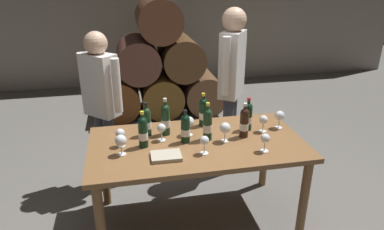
{
  "coord_description": "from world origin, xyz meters",
  "views": [
    {
      "loc": [
        -0.53,
        -2.4,
        2.02
      ],
      "look_at": [
        0.0,
        0.2,
        0.91
      ],
      "focal_mm": 32.41,
      "sensor_mm": 36.0,
      "label": 1
    }
  ],
  "objects_px": {
    "wine_bottle_3": "(185,128)",
    "taster_seated_left": "(101,99)",
    "wine_glass_8": "(263,120)",
    "wine_bottle_1": "(166,119)",
    "wine_bottle_0": "(203,112)",
    "wine_glass_7": "(280,116)",
    "dining_table": "(197,152)",
    "wine_glass_0": "(161,129)",
    "wine_glass_3": "(121,141)",
    "tasting_notebook": "(166,156)",
    "wine_glass_5": "(204,141)",
    "wine_glass_4": "(189,122)",
    "sommelier_presenting": "(232,78)",
    "wine_glass_1": "(120,134)",
    "wine_glass_6": "(225,128)",
    "wine_bottle_4": "(143,132)",
    "wine_glass_2": "(265,139)",
    "wine_bottle_6": "(147,121)",
    "wine_bottle_5": "(244,122)",
    "wine_bottle_7": "(208,124)",
    "wine_bottle_2": "(248,116)"
  },
  "relations": [
    {
      "from": "wine_bottle_3",
      "to": "wine_bottle_4",
      "type": "distance_m",
      "value": 0.33
    },
    {
      "from": "wine_glass_8",
      "to": "wine_glass_7",
      "type": "bearing_deg",
      "value": 14.37
    },
    {
      "from": "wine_glass_8",
      "to": "wine_bottle_1",
      "type": "bearing_deg",
      "value": 171.96
    },
    {
      "from": "dining_table",
      "to": "wine_glass_0",
      "type": "bearing_deg",
      "value": 163.24
    },
    {
      "from": "wine_bottle_2",
      "to": "wine_glass_2",
      "type": "bearing_deg",
      "value": -90.96
    },
    {
      "from": "dining_table",
      "to": "wine_glass_7",
      "type": "xyz_separation_m",
      "value": [
        0.75,
        0.12,
        0.2
      ]
    },
    {
      "from": "wine_glass_1",
      "to": "wine_glass_4",
      "type": "height_order",
      "value": "wine_glass_4"
    },
    {
      "from": "tasting_notebook",
      "to": "wine_glass_3",
      "type": "bearing_deg",
      "value": 161.48
    },
    {
      "from": "wine_bottle_1",
      "to": "wine_glass_8",
      "type": "xyz_separation_m",
      "value": [
        0.81,
        -0.11,
        -0.03
      ]
    },
    {
      "from": "wine_glass_5",
      "to": "taster_seated_left",
      "type": "bearing_deg",
      "value": 129.76
    },
    {
      "from": "wine_bottle_7",
      "to": "wine_glass_5",
      "type": "xyz_separation_m",
      "value": [
        -0.08,
        -0.22,
        -0.03
      ]
    },
    {
      "from": "wine_bottle_2",
      "to": "taster_seated_left",
      "type": "relative_size",
      "value": 0.19
    },
    {
      "from": "wine_bottle_0",
      "to": "wine_glass_8",
      "type": "bearing_deg",
      "value": -25.77
    },
    {
      "from": "wine_bottle_4",
      "to": "wine_glass_4",
      "type": "height_order",
      "value": "wine_bottle_4"
    },
    {
      "from": "dining_table",
      "to": "wine_glass_0",
      "type": "distance_m",
      "value": 0.34
    },
    {
      "from": "wine_glass_7",
      "to": "taster_seated_left",
      "type": "bearing_deg",
      "value": 158.13
    },
    {
      "from": "wine_glass_6",
      "to": "wine_glass_7",
      "type": "height_order",
      "value": "wine_glass_6"
    },
    {
      "from": "wine_bottle_5",
      "to": "wine_glass_1",
      "type": "relative_size",
      "value": 1.99
    },
    {
      "from": "wine_glass_6",
      "to": "wine_glass_7",
      "type": "distance_m",
      "value": 0.55
    },
    {
      "from": "wine_bottle_7",
      "to": "sommelier_presenting",
      "type": "distance_m",
      "value": 0.85
    },
    {
      "from": "wine_glass_5",
      "to": "sommelier_presenting",
      "type": "relative_size",
      "value": 0.08
    },
    {
      "from": "wine_glass_4",
      "to": "sommelier_presenting",
      "type": "xyz_separation_m",
      "value": [
        0.55,
        0.62,
        0.17
      ]
    },
    {
      "from": "wine_glass_5",
      "to": "wine_glass_8",
      "type": "height_order",
      "value": "wine_glass_8"
    },
    {
      "from": "wine_glass_0",
      "to": "wine_glass_5",
      "type": "distance_m",
      "value": 0.4
    },
    {
      "from": "wine_glass_6",
      "to": "wine_glass_5",
      "type": "bearing_deg",
      "value": -141.75
    },
    {
      "from": "wine_glass_3",
      "to": "tasting_notebook",
      "type": "height_order",
      "value": "wine_glass_3"
    },
    {
      "from": "wine_bottle_7",
      "to": "taster_seated_left",
      "type": "relative_size",
      "value": 0.2
    },
    {
      "from": "wine_glass_7",
      "to": "wine_glass_6",
      "type": "bearing_deg",
      "value": -164.05
    },
    {
      "from": "wine_glass_2",
      "to": "wine_glass_3",
      "type": "xyz_separation_m",
      "value": [
        -1.05,
        0.16,
        0.01
      ]
    },
    {
      "from": "wine_bottle_7",
      "to": "taster_seated_left",
      "type": "height_order",
      "value": "taster_seated_left"
    },
    {
      "from": "wine_bottle_3",
      "to": "wine_glass_3",
      "type": "xyz_separation_m",
      "value": [
        -0.5,
        -0.11,
        -0.01
      ]
    },
    {
      "from": "dining_table",
      "to": "wine_bottle_6",
      "type": "distance_m",
      "value": 0.48
    },
    {
      "from": "wine_glass_0",
      "to": "taster_seated_left",
      "type": "relative_size",
      "value": 0.09
    },
    {
      "from": "wine_bottle_6",
      "to": "wine_bottle_3",
      "type": "bearing_deg",
      "value": -33.01
    },
    {
      "from": "wine_glass_4",
      "to": "sommelier_presenting",
      "type": "distance_m",
      "value": 0.84
    },
    {
      "from": "wine_glass_5",
      "to": "wine_glass_7",
      "type": "height_order",
      "value": "wine_glass_7"
    },
    {
      "from": "wine_bottle_3",
      "to": "taster_seated_left",
      "type": "bearing_deg",
      "value": 133.26
    },
    {
      "from": "wine_glass_6",
      "to": "tasting_notebook",
      "type": "height_order",
      "value": "wine_glass_6"
    },
    {
      "from": "wine_glass_8",
      "to": "taster_seated_left",
      "type": "distance_m",
      "value": 1.48
    },
    {
      "from": "sommelier_presenting",
      "to": "wine_glass_5",
      "type": "bearing_deg",
      "value": -117.85
    },
    {
      "from": "sommelier_presenting",
      "to": "wine_glass_7",
      "type": "bearing_deg",
      "value": -69.4
    },
    {
      "from": "wine_bottle_1",
      "to": "wine_glass_5",
      "type": "xyz_separation_m",
      "value": [
        0.24,
        -0.39,
        -0.03
      ]
    },
    {
      "from": "wine_glass_1",
      "to": "tasting_notebook",
      "type": "xyz_separation_m",
      "value": [
        0.32,
        -0.25,
        -0.09
      ]
    },
    {
      "from": "wine_bottle_3",
      "to": "wine_glass_2",
      "type": "bearing_deg",
      "value": -26.07
    },
    {
      "from": "wine_bottle_4",
      "to": "wine_glass_6",
      "type": "bearing_deg",
      "value": -3.6
    },
    {
      "from": "tasting_notebook",
      "to": "taster_seated_left",
      "type": "bearing_deg",
      "value": 118.53
    },
    {
      "from": "wine_glass_1",
      "to": "sommelier_presenting",
      "type": "height_order",
      "value": "sommelier_presenting"
    },
    {
      "from": "wine_bottle_5",
      "to": "sommelier_presenting",
      "type": "xyz_separation_m",
      "value": [
        0.12,
        0.73,
        0.16
      ]
    },
    {
      "from": "wine_bottle_1",
      "to": "sommelier_presenting",
      "type": "bearing_deg",
      "value": 37.28
    },
    {
      "from": "wine_bottle_1",
      "to": "wine_bottle_6",
      "type": "distance_m",
      "value": 0.15
    }
  ]
}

